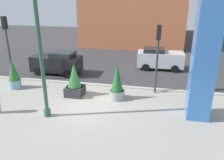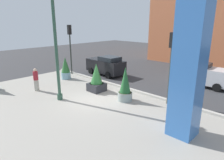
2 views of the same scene
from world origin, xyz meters
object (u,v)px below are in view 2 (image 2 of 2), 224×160
Objects in this scene: lamp_post at (56,46)px; potted_plant_near_right at (96,79)px; traffic_light_far_side at (70,42)px; art_pillar_blue at (189,71)px; car_intersection at (106,65)px; car_passing_lane at (204,74)px; pedestrian_on_sidewalk at (36,78)px; potted_plant_curbside at (66,68)px; potted_plant_near_left at (125,86)px; traffic_light_corner at (171,57)px.

potted_plant_near_right is at bearing 79.99° from lamp_post.
traffic_light_far_side is at bearing 138.28° from lamp_post.
art_pillar_blue is at bearing -13.06° from traffic_light_far_side.
traffic_light_far_side is 4.19m from car_intersection.
pedestrian_on_sidewalk is at bearing -130.56° from car_passing_lane.
potted_plant_near_right is 0.52× the size of car_intersection.
lamp_post is at bearing -38.25° from potted_plant_curbside.
traffic_light_far_side is at bearing 128.43° from potted_plant_curbside.
potted_plant_curbside is 0.95× the size of potted_plant_near_right.
potted_plant_near_right is (-2.80, -0.03, -0.06)m from potted_plant_near_left.
art_pillar_blue is (7.95, 1.61, -0.58)m from lamp_post.
traffic_light_corner is at bearing 7.12° from potted_plant_curbside.
lamp_post is 7.03m from traffic_light_far_side.
lamp_post is at bearing 4.70° from pedestrian_on_sidewalk.
traffic_light_corner is 5.88m from car_passing_lane.
traffic_light_far_side is at bearing 178.78° from traffic_light_corner.
traffic_light_corner is 1.09× the size of car_intersection.
car_intersection is 7.09m from pedestrian_on_sidewalk.
potted_plant_near_left is (7.40, -0.30, 0.03)m from potted_plant_curbside.
traffic_light_corner is at bearing 129.16° from art_pillar_blue.
lamp_post is 1.22× the size of art_pillar_blue.
car_passing_lane is (9.95, 6.71, -0.03)m from potted_plant_curbside.
potted_plant_near_right is 6.44m from traffic_light_far_side.
art_pillar_blue is 3.50× the size of pedestrian_on_sidewalk.
potted_plant_curbside is at bearing -172.88° from traffic_light_corner.
car_passing_lane is (5.34, 7.03, 0.00)m from potted_plant_near_right.
art_pillar_blue is at bearing -15.85° from potted_plant_near_left.
traffic_light_far_side reaches higher than car_passing_lane.
potted_plant_near_left reaches higher than pedestrian_on_sidewalk.
car_passing_lane is 13.39m from pedestrian_on_sidewalk.
lamp_post reaches higher than art_pillar_blue.
potted_plant_near_right is at bearing -52.73° from car_intersection.
car_intersection is (-2.49, 6.84, -2.71)m from lamp_post.
art_pillar_blue reaches higher than potted_plant_near_left.
potted_plant_curbside is at bearing -113.92° from car_intersection.
potted_plant_near_left is at bearing 164.15° from art_pillar_blue.
art_pillar_blue is at bearing -26.62° from car_intersection.
car_passing_lane is (11.10, 5.26, -2.29)m from traffic_light_far_side.
potted_plant_curbside is at bearing 109.75° from pedestrian_on_sidewalk.
potted_plant_near_left is 0.51× the size of traffic_light_corner.
traffic_light_far_side reaches higher than potted_plant_near_left.
art_pillar_blue reaches higher than traffic_light_corner.
art_pillar_blue is 1.52× the size of car_passing_lane.
car_intersection is (-8.13, 2.40, -2.09)m from traffic_light_corner.
traffic_light_far_side reaches higher than car_intersection.
art_pillar_blue is 2.88× the size of potted_plant_near_right.
lamp_post is at bearing -168.53° from art_pillar_blue.
potted_plant_near_right is at bearing -4.02° from potted_plant_curbside.
traffic_light_far_side is at bearing 162.89° from potted_plant_near_right.
potted_plant_near_right is at bearing -179.44° from potted_plant_near_left.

